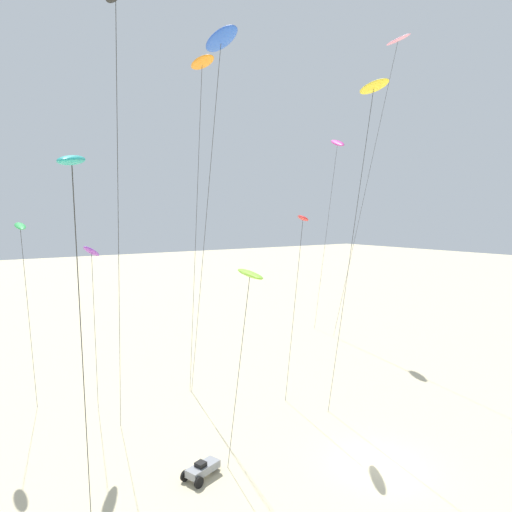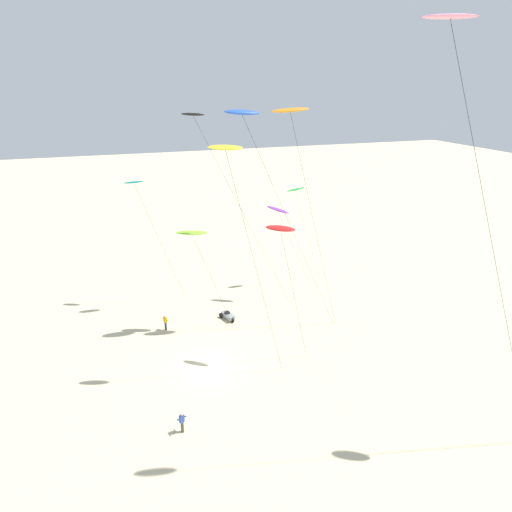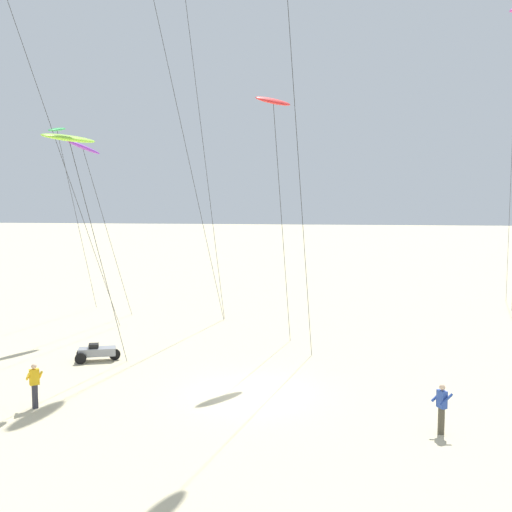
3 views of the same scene
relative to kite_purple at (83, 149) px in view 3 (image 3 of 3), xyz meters
The scene contains 8 objects.
ground_plane 18.30m from the kite_purple, 44.61° to the right, with size 260.00×260.00×0.00m, color beige.
kite_purple is the anchor object (origin of this frame).
kite_green 4.58m from the kite_purple, 131.84° to the left, with size 1.27×4.39×12.03m.
kite_red 12.04m from the kite_purple, 20.64° to the right, with size 2.00×3.73×12.46m.
kite_lime 10.63m from the kite_purple, 70.90° to the right, with size 1.86×5.05×10.24m.
kite_flyer_nearest 16.47m from the kite_purple, 76.41° to the right, with size 0.72×0.72×1.67m.
kite_flyer_middle 24.30m from the kite_purple, 38.50° to the right, with size 0.69×0.70×1.67m.
beach_buggy 12.31m from the kite_purple, 65.57° to the right, with size 2.13×1.38×0.82m.
Camera 3 is at (2.97, -23.51, 7.87)m, focal length 43.54 mm.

